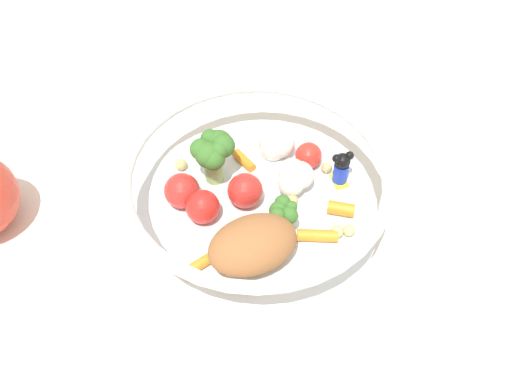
# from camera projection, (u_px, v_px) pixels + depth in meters

# --- Properties ---
(ground_plane) EXTENTS (2.40, 2.40, 0.00)m
(ground_plane) POSITION_uv_depth(u_px,v_px,m) (268.00, 221.00, 0.55)
(ground_plane) COLOR silver
(food_container) EXTENTS (0.23, 0.23, 0.07)m
(food_container) POSITION_uv_depth(u_px,v_px,m) (255.00, 193.00, 0.53)
(food_container) COLOR white
(food_container) RESTS_ON ground_plane
(folded_napkin) EXTENTS (0.16, 0.15, 0.01)m
(folded_napkin) POSITION_uv_depth(u_px,v_px,m) (468.00, 320.00, 0.49)
(folded_napkin) COLOR white
(folded_napkin) RESTS_ON ground_plane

